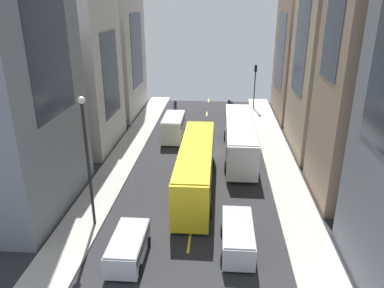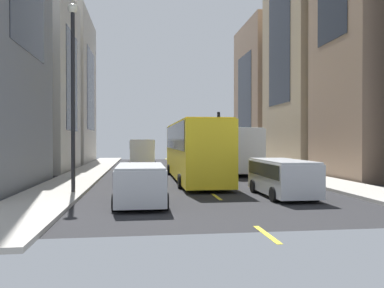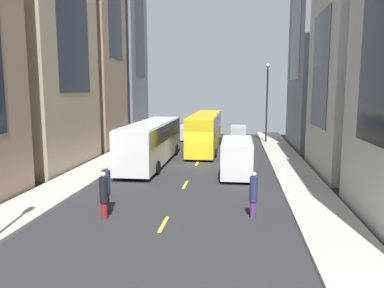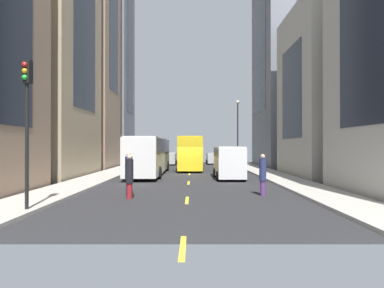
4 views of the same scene
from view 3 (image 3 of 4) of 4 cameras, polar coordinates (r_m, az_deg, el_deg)
ground_plane at (r=30.47m, az=0.80°, el=-2.95°), size 41.43×41.43×0.00m
sidewalk_west at (r=32.05m, az=-12.30°, el=-2.44°), size 2.83×44.00×0.15m
sidewalk_east at (r=30.56m, az=14.56°, el=-3.04°), size 2.83×44.00×0.15m
lane_stripe_1 at (r=17.10m, az=-4.35°, el=-12.06°), size 0.16×2.00×0.01m
lane_stripe_2 at (r=23.69m, az=-1.02°, el=-6.22°), size 0.16×2.00×0.01m
lane_stripe_3 at (r=30.47m, az=0.80°, el=-2.94°), size 0.16×2.00×0.01m
lane_stripe_4 at (r=37.32m, az=1.95°, el=-0.85°), size 0.16×2.00×0.01m
lane_stripe_5 at (r=44.23m, az=2.75°, el=0.59°), size 0.16×2.00×0.01m
lane_stripe_6 at (r=51.16m, az=3.33°, el=1.63°), size 0.16×2.00×0.01m
building_west_3 at (r=50.16m, az=-12.88°, el=20.63°), size 8.21×7.71×33.62m
building_east_1 at (r=29.30m, az=26.50°, el=10.12°), size 7.82×9.20×14.62m
city_bus_white at (r=30.32m, az=-6.09°, el=0.80°), size 2.81×12.96×3.35m
streetcar_yellow at (r=36.90m, az=2.04°, el=2.36°), size 2.70×12.99×3.59m
delivery_van_white at (r=25.91m, az=6.86°, el=-1.61°), size 2.25×5.09×2.58m
car_silver_0 at (r=45.77m, az=7.08°, el=1.94°), size 2.00×4.04×1.55m
car_silver_1 at (r=44.74m, az=-0.94°, el=1.92°), size 1.99×4.61×1.63m
pedestrian_walking_far at (r=17.71m, az=9.34°, el=-7.48°), size 0.37×0.37×2.20m
pedestrian_crossing_mid at (r=17.88m, az=-13.29°, el=-7.44°), size 0.38×0.38×2.21m
pedestrian_waiting_curb at (r=18.81m, az=-12.96°, el=-6.45°), size 0.40×0.40×2.32m
streetlamp_near at (r=42.40m, az=11.37°, el=7.26°), size 0.44×0.44×8.59m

